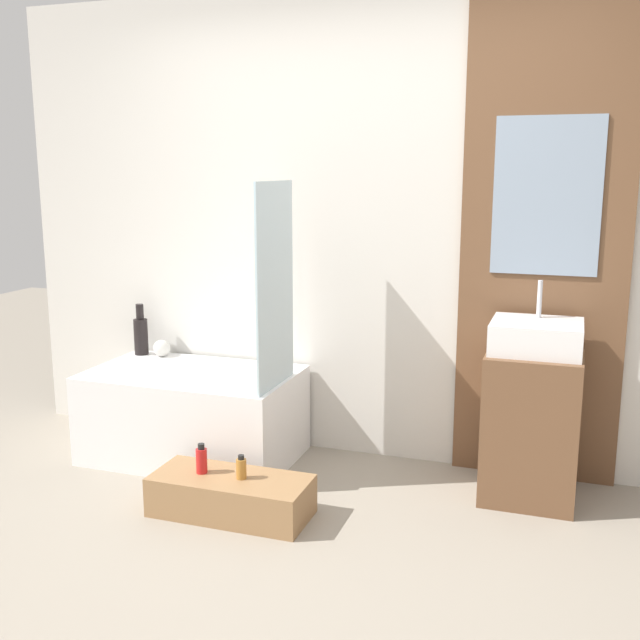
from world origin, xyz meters
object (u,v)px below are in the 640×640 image
Objects in this scene: wooden_step_bench at (231,495)px; bottle_soap_secondary at (241,468)px; bottle_soap_primary at (202,460)px; vase_round_light at (162,348)px; vase_tall_dark at (141,334)px; bathtub at (194,414)px; sink at (536,336)px.

bottle_soap_secondary is (0.06, 0.00, 0.15)m from wooden_step_bench.
bottle_soap_primary reaches higher than wooden_step_bench.
vase_round_light is 0.87× the size of bottle_soap_secondary.
bottle_soap_primary is (0.86, -0.86, -0.38)m from vase_tall_dark.
vase_round_light is (-0.34, 0.25, 0.30)m from bathtub.
sink is at bearing -4.12° from vase_tall_dark.
bottle_soap_primary is (-1.49, -0.69, -0.57)m from sink.
bottle_soap_primary is at bearing -45.12° from vase_tall_dark.
vase_tall_dark is 1.43m from bottle_soap_secondary.
bathtub reaches higher than bottle_soap_secondary.
vase_tall_dark reaches higher than bathtub.
wooden_step_bench is 0.22m from bottle_soap_primary.
bottle_soap_primary is (-0.15, -0.00, 0.16)m from wooden_step_bench.
sink is 1.38× the size of vase_tall_dark.
wooden_step_bench is 1.43m from vase_tall_dark.
bottle_soap_secondary is at bearing -38.91° from vase_tall_dark.
bathtub is 11.46× the size of vase_round_light.
sink is 2.36m from vase_tall_dark.
vase_tall_dark is (-2.35, 0.17, -0.19)m from sink.
vase_round_light is 0.69× the size of bottle_soap_primary.
wooden_step_bench is 1.76× the size of sink.
bathtub is 2.70× the size of sink.
vase_round_light reaches higher than wooden_step_bench.
sink is at bearing 25.02° from bottle_soap_primary.
bathtub is 0.84m from bottle_soap_secondary.
vase_tall_dark is at bearing 176.76° from vase_round_light.
bathtub is 9.97× the size of bottle_soap_secondary.
wooden_step_bench is at bearing 0.00° from bottle_soap_primary.
vase_round_light is at bearing 175.82° from sink.
bottle_soap_primary is 1.26× the size of bottle_soap_secondary.
sink is at bearing 2.81° from bathtub.
bottle_soap_secondary is (0.92, -0.85, -0.31)m from vase_round_light.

